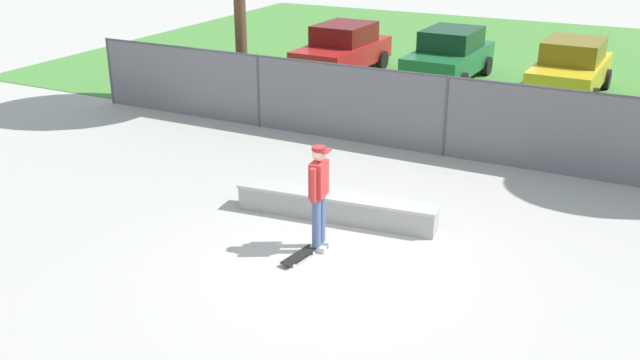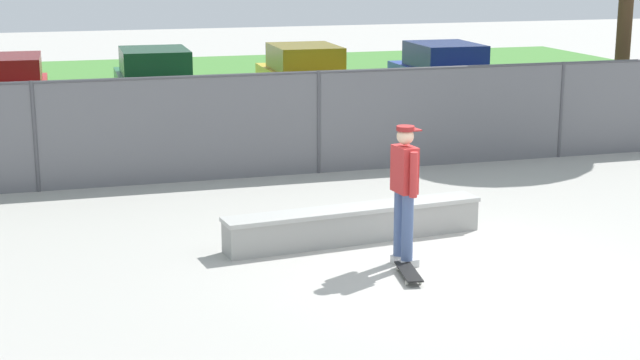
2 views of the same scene
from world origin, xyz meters
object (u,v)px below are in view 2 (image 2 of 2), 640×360
at_px(car_blue, 446,75).
at_px(car_red, 6,93).
at_px(car_green, 156,83).
at_px(concrete_ledge, 355,224).
at_px(car_yellow, 306,78).
at_px(skateboarder, 404,188).
at_px(skateboard, 409,272).

bearing_deg(car_blue, car_red, -179.78).
bearing_deg(car_green, concrete_ledge, -83.09).
distance_m(car_red, car_yellow, 7.29).
relative_size(concrete_ledge, car_green, 0.90).
height_order(skateboarder, car_blue, skateboarder).
xyz_separation_m(car_green, car_blue, (7.42, -0.65, 0.00)).
bearing_deg(concrete_ledge, car_red, 114.58).
xyz_separation_m(skateboard, car_red, (-5.01, 12.30, 0.77)).
height_order(concrete_ledge, car_red, car_red).
height_order(car_red, car_green, same).
relative_size(skateboard, car_green, 0.19).
bearing_deg(skateboarder, car_blue, 64.00).
xyz_separation_m(concrete_ledge, car_yellow, (2.41, 11.16, 0.59)).
bearing_deg(car_green, skateboarder, -82.54).
xyz_separation_m(car_red, car_blue, (10.91, 0.04, 0.00)).
relative_size(concrete_ledge, skateboarder, 2.09).
relative_size(skateboarder, car_yellow, 0.43).
height_order(concrete_ledge, skateboard, concrete_ledge).
xyz_separation_m(car_red, car_green, (3.49, 0.69, 0.00)).
bearing_deg(skateboard, skateboarder, 76.98).
xyz_separation_m(concrete_ledge, car_red, (-4.86, 10.62, 0.59)).
bearing_deg(car_green, skateboard, -83.31).
xyz_separation_m(car_green, car_yellow, (3.78, -0.14, 0.00)).
distance_m(car_green, car_yellow, 3.78).
height_order(concrete_ledge, skateboarder, skateboarder).
relative_size(skateboard, car_red, 0.19).
distance_m(car_yellow, car_blue, 3.67).
distance_m(skateboard, car_yellow, 13.06).
bearing_deg(skateboarder, concrete_ledge, 102.52).
distance_m(concrete_ledge, car_red, 11.69).
height_order(car_green, car_yellow, same).
xyz_separation_m(skateboard, car_yellow, (2.26, 12.84, 0.77)).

